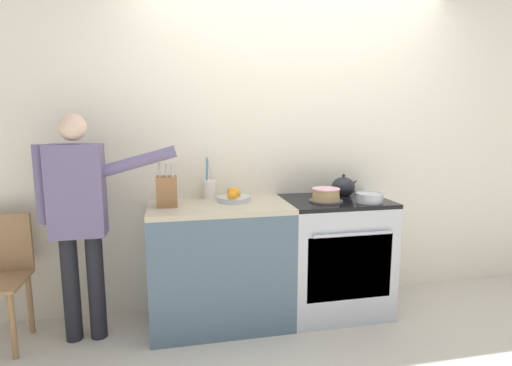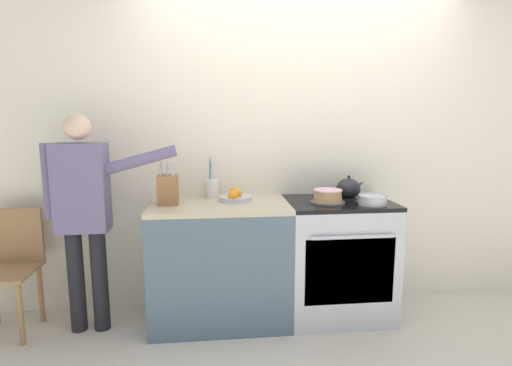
% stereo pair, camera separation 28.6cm
% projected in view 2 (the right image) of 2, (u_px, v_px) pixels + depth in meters
% --- Properties ---
extents(ground_plane, '(16.00, 16.00, 0.00)m').
position_uv_depth(ground_plane, '(313.00, 335.00, 2.81)').
color(ground_plane, beige).
extents(wall_back, '(8.00, 0.04, 2.60)m').
position_uv_depth(wall_back, '(298.00, 144.00, 3.20)').
color(wall_back, silver).
rests_on(wall_back, ground_plane).
extents(counter_cabinet, '(1.00, 0.59, 0.90)m').
position_uv_depth(counter_cabinet, '(220.00, 263.00, 2.96)').
color(counter_cabinet, '#4C6070').
rests_on(counter_cabinet, ground_plane).
extents(stove_range, '(0.78, 0.62, 0.90)m').
position_uv_depth(stove_range, '(337.00, 258.00, 3.05)').
color(stove_range, '#B7BABF').
rests_on(stove_range, ground_plane).
extents(layer_cake, '(0.25, 0.25, 0.10)m').
position_uv_depth(layer_cake, '(328.00, 197.00, 2.90)').
color(layer_cake, '#4C4C51').
rests_on(layer_cake, stove_range).
extents(tea_kettle, '(0.22, 0.18, 0.18)m').
position_uv_depth(tea_kettle, '(349.00, 188.00, 3.06)').
color(tea_kettle, '#232328').
rests_on(tea_kettle, stove_range).
extents(mixing_bowl, '(0.20, 0.20, 0.07)m').
position_uv_depth(mixing_bowl, '(373.00, 200.00, 2.83)').
color(mixing_bowl, '#B7BABF').
rests_on(mixing_bowl, stove_range).
extents(knife_block, '(0.14, 0.14, 0.31)m').
position_uv_depth(knife_block, '(168.00, 189.00, 2.84)').
color(knife_block, olive).
rests_on(knife_block, counter_cabinet).
extents(utensil_crock, '(0.10, 0.10, 0.32)m').
position_uv_depth(utensil_crock, '(213.00, 188.00, 3.08)').
color(utensil_crock, silver).
rests_on(utensil_crock, counter_cabinet).
extents(fruit_bowl, '(0.25, 0.25, 0.10)m').
position_uv_depth(fruit_bowl, '(235.00, 196.00, 2.97)').
color(fruit_bowl, '#B7BABF').
rests_on(fruit_bowl, counter_cabinet).
extents(person_baker, '(0.90, 0.20, 1.54)m').
position_uv_depth(person_baker, '(84.00, 206.00, 2.74)').
color(person_baker, black).
rests_on(person_baker, ground_plane).
extents(dining_chair, '(0.40, 0.40, 0.86)m').
position_uv_depth(dining_chair, '(9.00, 262.00, 2.83)').
color(dining_chair, '#997047').
rests_on(dining_chair, ground_plane).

